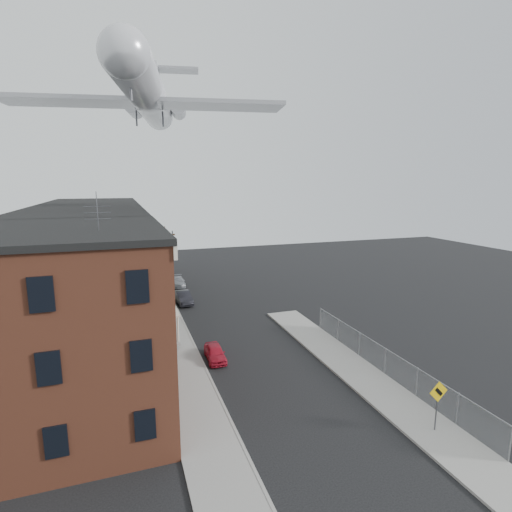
{
  "coord_description": "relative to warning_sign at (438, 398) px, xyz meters",
  "views": [
    {
      "loc": [
        -9.06,
        -15.47,
        12.56
      ],
      "look_at": [
        -0.99,
        7.94,
        8.0
      ],
      "focal_mm": 28.0,
      "sensor_mm": 36.0,
      "label": 1
    }
  ],
  "objects": [
    {
      "name": "ground",
      "position": [
        -5.6,
        1.03,
        -1.88
      ],
      "size": [
        120.0,
        120.0,
        0.0
      ],
      "primitive_type": "plane",
      "color": "black",
      "rests_on": "ground"
    },
    {
      "name": "sidewalk_left",
      "position": [
        -11.1,
        25.03,
        -1.82
      ],
      "size": [
        3.0,
        62.0,
        0.12
      ],
      "primitive_type": "cube",
      "color": "gray",
      "rests_on": "ground"
    },
    {
      "name": "sidewalk_right",
      "position": [
        -0.1,
        7.03,
        -1.82
      ],
      "size": [
        3.0,
        26.0,
        0.12
      ],
      "primitive_type": "cube",
      "color": "gray",
      "rests_on": "ground"
    },
    {
      "name": "curb_left",
      "position": [
        -9.65,
        25.03,
        -1.81
      ],
      "size": [
        0.15,
        62.0,
        0.14
      ],
      "primitive_type": "cube",
      "color": "gray",
      "rests_on": "ground"
    },
    {
      "name": "curb_right",
      "position": [
        -1.55,
        7.03,
        -1.81
      ],
      "size": [
        0.15,
        26.0,
        0.14
      ],
      "primitive_type": "cube",
      "color": "gray",
      "rests_on": "ground"
    },
    {
      "name": "corner_building",
      "position": [
        -17.6,
        8.03,
        3.28
      ],
      "size": [
        10.31,
        12.3,
        12.15
      ],
      "color": "#3B1D12",
      "rests_on": "ground"
    },
    {
      "name": "row_house_a",
      "position": [
        -17.56,
        17.53,
        3.25
      ],
      "size": [
        11.98,
        7.0,
        10.3
      ],
      "color": "slate",
      "rests_on": "ground"
    },
    {
      "name": "row_house_b",
      "position": [
        -17.56,
        24.53,
        3.25
      ],
      "size": [
        11.98,
        7.0,
        10.3
      ],
      "color": "#6E6457",
      "rests_on": "ground"
    },
    {
      "name": "row_house_c",
      "position": [
        -17.56,
        31.53,
        3.25
      ],
      "size": [
        11.98,
        7.0,
        10.3
      ],
      "color": "slate",
      "rests_on": "ground"
    },
    {
      "name": "row_house_d",
      "position": [
        -17.56,
        38.53,
        3.25
      ],
      "size": [
        11.98,
        7.0,
        10.3
      ],
      "color": "#6E6457",
      "rests_on": "ground"
    },
    {
      "name": "row_house_e",
      "position": [
        -17.56,
        45.53,
        3.25
      ],
      "size": [
        11.98,
        7.0,
        10.3
      ],
      "color": "slate",
      "rests_on": "ground"
    },
    {
      "name": "chainlink_fence",
      "position": [
        1.4,
        6.03,
        -0.89
      ],
      "size": [
        0.06,
        18.06,
        1.9
      ],
      "color": "gray",
      "rests_on": "ground"
    },
    {
      "name": "warning_sign",
      "position": [
        0.0,
        0.0,
        0.0
      ],
      "size": [
        1.1,
        0.11,
        2.8
      ],
      "color": "#515156",
      "rests_on": "ground"
    },
    {
      "name": "utility_pole",
      "position": [
        -11.2,
        19.03,
        2.79
      ],
      "size": [
        1.8,
        0.26,
        9.0
      ],
      "color": "black",
      "rests_on": "ground"
    },
    {
      "name": "street_tree",
      "position": [
        -10.87,
        28.95,
        1.57
      ],
      "size": [
        3.22,
        3.2,
        5.2
      ],
      "color": "black",
      "rests_on": "ground"
    },
    {
      "name": "car_near",
      "position": [
        -8.69,
        11.92,
        -1.34
      ],
      "size": [
        1.41,
        3.24,
        1.09
      ],
      "primitive_type": "imported",
      "rotation": [
        0.0,
        0.0,
        -0.04
      ],
      "color": "#AF1629",
      "rests_on": "ground"
    },
    {
      "name": "car_mid",
      "position": [
        -8.72,
        26.37,
        -1.23
      ],
      "size": [
        1.69,
        4.06,
        1.31
      ],
      "primitive_type": "imported",
      "rotation": [
        0.0,
        0.0,
        0.08
      ],
      "color": "black",
      "rests_on": "ground"
    },
    {
      "name": "car_far",
      "position": [
        -8.18,
        33.85,
        -1.33
      ],
      "size": [
        1.7,
        3.85,
        1.1
      ],
      "primitive_type": "imported",
      "rotation": [
        0.0,
        0.0,
        -0.04
      ],
      "color": "gray",
      "rests_on": "ground"
    },
    {
      "name": "airplane",
      "position": [
        -11.37,
        25.99,
        18.66
      ],
      "size": [
        24.79,
        28.33,
        8.14
      ],
      "color": "silver",
      "rests_on": "ground"
    }
  ]
}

